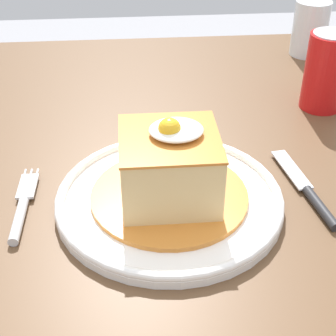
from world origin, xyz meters
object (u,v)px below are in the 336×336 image
(soda_can, at_px, (326,72))
(drinking_glass, at_px, (309,32))
(knife, at_px, (312,196))
(fork, at_px, (22,209))
(main_plate, at_px, (169,198))

(soda_can, relative_size, drinking_glass, 1.18)
(knife, distance_m, soda_can, 0.26)
(fork, distance_m, drinking_glass, 0.67)
(main_plate, xyz_separation_m, soda_can, (0.27, 0.23, 0.05))
(main_plate, height_order, drinking_glass, drinking_glass)
(knife, distance_m, drinking_glass, 0.48)
(main_plate, xyz_separation_m, fork, (-0.18, -0.00, -0.00))
(main_plate, distance_m, drinking_glass, 0.55)
(soda_can, height_order, drinking_glass, soda_can)
(fork, xyz_separation_m, knife, (0.35, -0.00, -0.00))
(fork, bearing_deg, drinking_glass, 42.93)
(fork, height_order, soda_can, soda_can)
(fork, relative_size, soda_can, 1.14)
(knife, height_order, soda_can, soda_can)
(main_plate, height_order, fork, main_plate)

